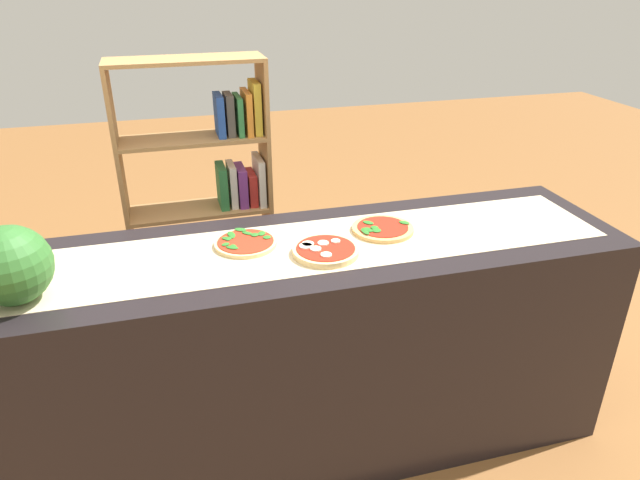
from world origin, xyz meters
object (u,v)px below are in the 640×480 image
(pizza_spinach_0, at_px, (245,243))
(bookshelf, at_px, (220,209))
(pizza_spinach_2, at_px, (382,229))
(pizza_mozzarella_1, at_px, (325,251))
(watermelon, at_px, (10,265))

(pizza_spinach_0, distance_m, bookshelf, 0.89)
(pizza_spinach_2, bearing_deg, pizza_mozzarella_1, -154.45)
(pizza_spinach_0, relative_size, watermelon, 0.96)
(pizza_spinach_0, xyz_separation_m, pizza_spinach_2, (0.53, -0.02, -0.00))
(pizza_mozzarella_1, bearing_deg, bookshelf, 105.82)
(pizza_mozzarella_1, distance_m, watermelon, 1.01)
(pizza_spinach_2, xyz_separation_m, watermelon, (-1.27, -0.18, 0.11))
(watermelon, bearing_deg, pizza_spinach_0, 14.83)
(pizza_spinach_0, bearing_deg, bookshelf, 91.21)
(pizza_spinach_0, relative_size, pizza_spinach_2, 0.99)
(pizza_spinach_2, height_order, watermelon, watermelon)
(pizza_spinach_0, bearing_deg, watermelon, -165.17)
(bookshelf, bearing_deg, pizza_spinach_0, -88.79)
(pizza_mozzarella_1, bearing_deg, pizza_spinach_2, 25.55)
(watermelon, height_order, bookshelf, bookshelf)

